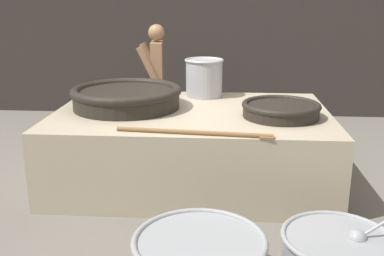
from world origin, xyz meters
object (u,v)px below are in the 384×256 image
object	(u,v)px
giant_wok_near	(127,96)
stock_pot	(204,77)
cook	(157,79)
prep_bowl_vegetables	(337,252)
giant_wok_far	(281,109)

from	to	relation	value
giant_wok_near	stock_pot	size ratio (longest dim) A/B	2.55
cook	prep_bowl_vegetables	distance (m)	3.68
giant_wok_far	prep_bowl_vegetables	bearing A→B (deg)	-79.86
stock_pot	prep_bowl_vegetables	bearing A→B (deg)	-65.79
giant_wok_near	prep_bowl_vegetables	world-z (taller)	giant_wok_near
stock_pot	giant_wok_near	bearing A→B (deg)	-141.87
cook	prep_bowl_vegetables	bearing A→B (deg)	114.10
giant_wok_near	stock_pot	xyz separation A→B (m)	(0.82, 0.64, 0.11)
cook	prep_bowl_vegetables	world-z (taller)	cook
giant_wok_near	prep_bowl_vegetables	distance (m)	2.73
giant_wok_far	cook	xyz separation A→B (m)	(-1.51, 1.63, 0.00)
giant_wok_far	prep_bowl_vegetables	world-z (taller)	giant_wok_far
giant_wok_near	giant_wok_far	bearing A→B (deg)	-9.77
giant_wok_near	prep_bowl_vegetables	size ratio (longest dim) A/B	1.13
giant_wok_near	giant_wok_far	world-z (taller)	giant_wok_near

